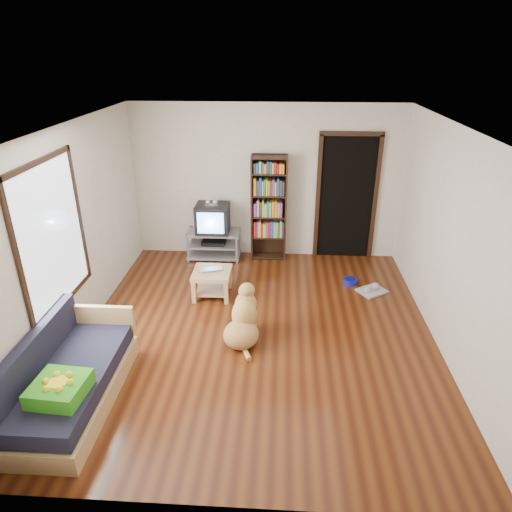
# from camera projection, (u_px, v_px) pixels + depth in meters

# --- Properties ---
(ground) EXTENTS (5.00, 5.00, 0.00)m
(ground) POSITION_uv_depth(u_px,v_px,m) (258.00, 332.00, 5.95)
(ground) COLOR #57280F
(ground) RESTS_ON ground
(ceiling) EXTENTS (5.00, 5.00, 0.00)m
(ceiling) POSITION_uv_depth(u_px,v_px,m) (258.00, 128.00, 4.86)
(ceiling) COLOR white
(ceiling) RESTS_ON ground
(wall_back) EXTENTS (4.50, 0.00, 4.50)m
(wall_back) POSITION_uv_depth(u_px,v_px,m) (267.00, 183.00, 7.67)
(wall_back) COLOR beige
(wall_back) RESTS_ON ground
(wall_front) EXTENTS (4.50, 0.00, 4.50)m
(wall_front) POSITION_uv_depth(u_px,v_px,m) (238.00, 380.00, 3.14)
(wall_front) COLOR beige
(wall_front) RESTS_ON ground
(wall_left) EXTENTS (0.00, 5.00, 5.00)m
(wall_left) POSITION_uv_depth(u_px,v_px,m) (73.00, 236.00, 5.53)
(wall_left) COLOR beige
(wall_left) RESTS_ON ground
(wall_right) EXTENTS (0.00, 5.00, 5.00)m
(wall_right) POSITION_uv_depth(u_px,v_px,m) (452.00, 245.00, 5.28)
(wall_right) COLOR beige
(wall_right) RESTS_ON ground
(green_cushion) EXTENTS (0.51, 0.51, 0.16)m
(green_cushion) POSITION_uv_depth(u_px,v_px,m) (60.00, 389.00, 4.23)
(green_cushion) COLOR green
(green_cushion) RESTS_ON sofa
(laptop) EXTENTS (0.38, 0.31, 0.03)m
(laptop) POSITION_uv_depth(u_px,v_px,m) (211.00, 271.00, 6.63)
(laptop) COLOR silver
(laptop) RESTS_ON coffee_table
(dog_bowl) EXTENTS (0.22, 0.22, 0.08)m
(dog_bowl) POSITION_uv_depth(u_px,v_px,m) (350.00, 281.00, 7.15)
(dog_bowl) COLOR #151692
(dog_bowl) RESTS_ON ground
(grey_rag) EXTENTS (0.51, 0.49, 0.03)m
(grey_rag) POSITION_uv_depth(u_px,v_px,m) (372.00, 291.00, 6.92)
(grey_rag) COLOR #ADADAD
(grey_rag) RESTS_ON ground
(window) EXTENTS (0.03, 1.46, 1.70)m
(window) POSITION_uv_depth(u_px,v_px,m) (52.00, 236.00, 4.99)
(window) COLOR white
(window) RESTS_ON wall_left
(doorway) EXTENTS (1.03, 0.05, 2.19)m
(doorway) POSITION_uv_depth(u_px,v_px,m) (347.00, 195.00, 7.66)
(doorway) COLOR black
(doorway) RESTS_ON wall_back
(tv_stand) EXTENTS (0.90, 0.45, 0.50)m
(tv_stand) POSITION_uv_depth(u_px,v_px,m) (214.00, 244.00, 7.93)
(tv_stand) COLOR #99999E
(tv_stand) RESTS_ON ground
(crt_tv) EXTENTS (0.55, 0.52, 0.58)m
(crt_tv) POSITION_uv_depth(u_px,v_px,m) (213.00, 217.00, 7.75)
(crt_tv) COLOR black
(crt_tv) RESTS_ON tv_stand
(bookshelf) EXTENTS (0.60, 0.30, 1.80)m
(bookshelf) POSITION_uv_depth(u_px,v_px,m) (269.00, 203.00, 7.65)
(bookshelf) COLOR black
(bookshelf) RESTS_ON ground
(sofa) EXTENTS (0.80, 1.80, 0.80)m
(sofa) POSITION_uv_depth(u_px,v_px,m) (69.00, 381.00, 4.69)
(sofa) COLOR tan
(sofa) RESTS_ON ground
(coffee_table) EXTENTS (0.55, 0.55, 0.40)m
(coffee_table) POSITION_uv_depth(u_px,v_px,m) (212.00, 278.00, 6.72)
(coffee_table) COLOR tan
(coffee_table) RESTS_ON ground
(dog) EXTENTS (0.52, 0.88, 0.72)m
(dog) POSITION_uv_depth(u_px,v_px,m) (243.00, 321.00, 5.72)
(dog) COLOR #BD8648
(dog) RESTS_ON ground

